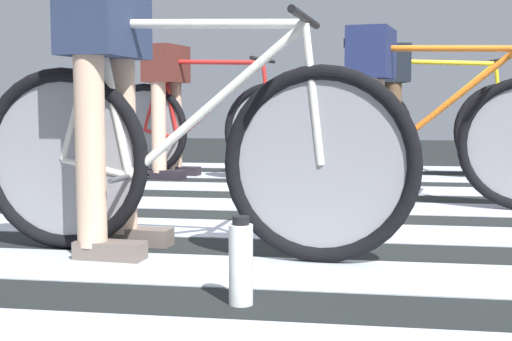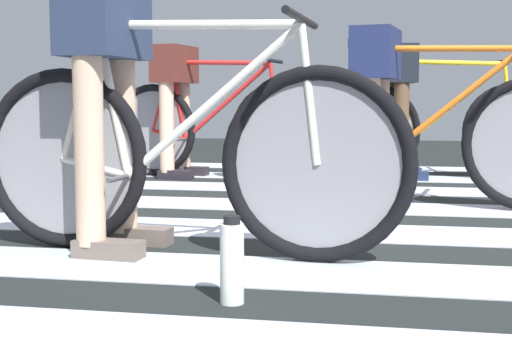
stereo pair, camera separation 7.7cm
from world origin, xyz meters
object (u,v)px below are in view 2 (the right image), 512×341
(water_bottle, at_px, (232,262))
(bicycle_2_of_4, at_px, (432,138))
(bicycle_3_of_4, at_px, (213,128))
(bicycle_1_of_4, at_px, (183,154))
(cyclist_4_of_4, at_px, (400,93))
(cyclist_1_of_4, at_px, (107,80))
(bicycle_4_of_4, at_px, (441,128))
(cyclist_3_of_4, at_px, (175,93))
(cyclist_2_of_4, at_px, (376,91))

(water_bottle, bearing_deg, bicycle_2_of_4, 71.08)
(water_bottle, bearing_deg, bicycle_3_of_4, 104.68)
(bicycle_1_of_4, distance_m, bicycle_2_of_4, 1.74)
(cyclist_4_of_4, bearing_deg, water_bottle, -105.91)
(cyclist_1_of_4, distance_m, bicycle_2_of_4, 1.93)
(cyclist_1_of_4, distance_m, bicycle_4_of_4, 3.21)
(bicycle_1_of_4, bearing_deg, cyclist_3_of_4, 112.20)
(bicycle_3_of_4, distance_m, bicycle_4_of_4, 1.71)
(cyclist_3_of_4, bearing_deg, bicycle_4_of_4, 16.41)
(cyclist_1_of_4, xyz_separation_m, bicycle_3_of_4, (-0.20, 2.55, -0.28))
(cyclist_1_of_4, distance_m, bicycle_3_of_4, 2.57)
(cyclist_4_of_4, height_order, water_bottle, cyclist_4_of_4)
(bicycle_1_of_4, bearing_deg, cyclist_2_of_4, 69.30)
(cyclist_1_of_4, height_order, water_bottle, cyclist_1_of_4)
(cyclist_3_of_4, xyz_separation_m, water_bottle, (1.14, -3.23, -0.52))
(water_bottle, bearing_deg, cyclist_4_of_4, 80.98)
(bicycle_1_of_4, xyz_separation_m, water_bottle, (0.32, -0.60, -0.26))
(cyclist_2_of_4, bearing_deg, water_bottle, -90.22)
(bicycle_2_of_4, height_order, cyclist_3_of_4, cyclist_3_of_4)
(bicycle_3_of_4, distance_m, cyclist_4_of_4, 1.42)
(bicycle_2_of_4, bearing_deg, cyclist_4_of_4, 106.22)
(bicycle_1_of_4, bearing_deg, cyclist_1_of_4, 180.00)
(bicycle_4_of_4, xyz_separation_m, water_bottle, (-0.85, -3.46, -0.26))
(water_bottle, bearing_deg, cyclist_1_of_4, 135.12)
(bicycle_1_of_4, xyz_separation_m, bicycle_2_of_4, (1.01, 1.41, 0.00))
(cyclist_2_of_4, xyz_separation_m, bicycle_3_of_4, (-1.22, 1.11, -0.26))
(bicycle_1_of_4, xyz_separation_m, bicycle_3_of_4, (-0.51, 2.58, 0.00))
(cyclist_1_of_4, height_order, bicycle_4_of_4, cyclist_1_of_4)
(cyclist_3_of_4, bearing_deg, bicycle_2_of_4, -23.84)
(cyclist_1_of_4, bearing_deg, bicycle_3_of_4, 99.46)
(bicycle_2_of_4, xyz_separation_m, cyclist_4_of_4, (-0.15, 1.41, 0.26))
(bicycle_2_of_4, bearing_deg, cyclist_1_of_4, -123.27)
(bicycle_1_of_4, distance_m, cyclist_3_of_4, 2.77)
(bicycle_3_of_4, xyz_separation_m, water_bottle, (0.83, -3.18, -0.26))
(cyclist_2_of_4, distance_m, bicycle_3_of_4, 1.67)
(bicycle_2_of_4, xyz_separation_m, water_bottle, (-0.69, -2.01, -0.26))
(cyclist_4_of_4, bearing_deg, bicycle_2_of_4, -90.97)
(cyclist_4_of_4, bearing_deg, bicycle_3_of_4, -176.78)
(cyclist_4_of_4, bearing_deg, cyclist_1_of_4, -119.64)
(cyclist_2_of_4, bearing_deg, cyclist_3_of_4, 152.94)
(cyclist_4_of_4, xyz_separation_m, water_bottle, (-0.54, -3.42, -0.52))
(bicycle_2_of_4, xyz_separation_m, bicycle_4_of_4, (0.16, 1.45, 0.00))
(bicycle_3_of_4, bearing_deg, bicycle_4_of_4, 19.35)
(bicycle_1_of_4, xyz_separation_m, cyclist_1_of_4, (-0.31, 0.03, 0.28))
(bicycle_1_of_4, xyz_separation_m, bicycle_4_of_4, (1.17, 2.86, 0.00))
(bicycle_1_of_4, distance_m, water_bottle, 0.73)
(bicycle_4_of_4, height_order, cyclist_4_of_4, cyclist_4_of_4)
(bicycle_2_of_4, height_order, water_bottle, bicycle_2_of_4)
(bicycle_2_of_4, bearing_deg, bicycle_4_of_4, 93.91)
(bicycle_3_of_4, bearing_deg, cyclist_4_of_4, 19.94)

